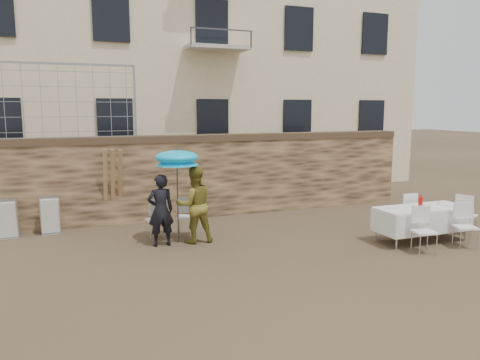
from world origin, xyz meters
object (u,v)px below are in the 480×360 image
object	(u,v)px
couple_chair_right	(186,216)
table_chair_side	(466,214)
couple_chair_left	(156,218)
banquet_table	(422,209)
table_chair_front_right	(466,226)
chair_stack_right	(51,213)
woman_dress	(194,205)
soda_bottle	(420,203)
chair_stack_left	(9,216)
man_suit	(161,210)
table_chair_front_left	(425,231)
table_chair_back	(405,212)
umbrella	(177,160)

from	to	relation	value
couple_chair_right	table_chair_side	world-z (taller)	same
couple_chair_left	banquet_table	size ratio (longest dim) A/B	0.46
table_chair_front_right	chair_stack_right	world-z (taller)	table_chair_front_right
woman_dress	couple_chair_right	bearing A→B (deg)	-84.99
banquet_table	soda_bottle	world-z (taller)	soda_bottle
chair_stack_left	banquet_table	bearing A→B (deg)	-23.41
table_chair_front_right	table_chair_side	bearing A→B (deg)	62.95
couple_chair_right	table_chair_front_right	size ratio (longest dim) A/B	1.00
couple_chair_right	table_chair_front_right	world-z (taller)	same
soda_bottle	chair_stack_left	distance (m)	9.34
man_suit	table_chair_front_left	size ratio (longest dim) A/B	1.63
table_chair_back	couple_chair_right	bearing A→B (deg)	-13.96
couple_chair_left	table_chair_back	distance (m)	5.90
table_chair_front_left	chair_stack_left	bearing A→B (deg)	162.79
table_chair_side	table_chair_front_left	bearing A→B (deg)	87.22
umbrella	chair_stack_right	size ratio (longest dim) A/B	2.12
banquet_table	soda_bottle	distance (m)	0.30
woman_dress	umbrella	size ratio (longest dim) A/B	0.87
woman_dress	couple_chair_right	distance (m)	0.66
table_chair_side	chair_stack_right	size ratio (longest dim) A/B	1.04
umbrella	chair_stack_left	size ratio (longest dim) A/B	2.12
woman_dress	man_suit	bearing A→B (deg)	-0.18
man_suit	woman_dress	world-z (taller)	woman_dress
woman_dress	table_chair_front_left	size ratio (longest dim) A/B	1.77
chair_stack_right	table_chair_front_left	bearing A→B (deg)	-32.13
woman_dress	chair_stack_right	world-z (taller)	woman_dress
couple_chair_left	chair_stack_right	distance (m)	2.71
soda_bottle	table_chair_side	xyz separation A→B (m)	(1.60, 0.25, -0.43)
banquet_table	chair_stack_left	xyz separation A→B (m)	(-8.67, 3.75, -0.27)
couple_chair_right	table_chair_front_left	size ratio (longest dim) A/B	1.00
woman_dress	couple_chair_left	bearing A→B (deg)	-36.43
woman_dress	table_chair_front_right	distance (m)	5.83
umbrella	table_chair_back	bearing A→B (deg)	-10.70
table_chair_front_right	couple_chair_left	bearing A→B (deg)	173.06
umbrella	soda_bottle	size ratio (longest dim) A/B	7.51
table_chair_side	chair_stack_left	distance (m)	10.71
man_suit	soda_bottle	distance (m)	5.64
soda_bottle	table_chair_back	world-z (taller)	soda_bottle
woman_dress	chair_stack_right	size ratio (longest dim) A/B	1.85
couple_chair_left	soda_bottle	world-z (taller)	soda_bottle
couple_chair_right	table_chair_front_right	xyz separation A→B (m)	(5.32, -3.01, 0.00)
woman_dress	chair_stack_left	bearing A→B (deg)	-27.88
banquet_table	table_chair_back	size ratio (longest dim) A/B	2.19
umbrella	chair_stack_left	bearing A→B (deg)	151.25
umbrella	chair_stack_left	distance (m)	4.28
table_chair_front_left	umbrella	bearing A→B (deg)	162.47
banquet_table	table_chair_front_left	distance (m)	0.99
table_chair_side	table_chair_front_right	bearing A→B (deg)	107.55
table_chair_front_left	woman_dress	bearing A→B (deg)	161.46
banquet_table	chair_stack_right	distance (m)	8.63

